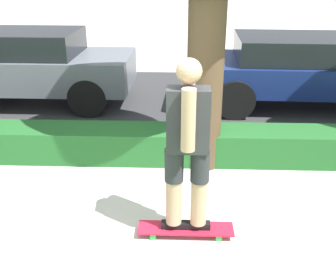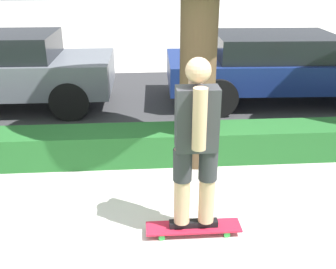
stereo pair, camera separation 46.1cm
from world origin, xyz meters
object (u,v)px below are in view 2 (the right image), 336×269
object	(u,v)px
skateboard	(193,227)
parked_car_middle	(277,65)
parked_car_front	(10,69)
skater_person	(196,144)

from	to	relation	value
skateboard	parked_car_middle	bearing A→B (deg)	62.17
skateboard	parked_car_front	size ratio (longest dim) A/B	0.26
parked_car_front	parked_car_middle	bearing A→B (deg)	1.35
parked_car_front	skater_person	bearing A→B (deg)	-53.91
skater_person	skateboard	bearing A→B (deg)	180.00
skater_person	parked_car_middle	size ratio (longest dim) A/B	0.39
skateboard	parked_car_middle	xyz separation A→B (m)	(2.30, 4.37, 0.69)
skater_person	parked_car_front	size ratio (longest dim) A/B	0.47
skater_person	parked_car_front	xyz separation A→B (m)	(-3.06, 4.31, -0.27)
skater_person	parked_car_middle	world-z (taller)	skater_person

